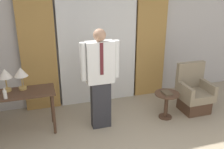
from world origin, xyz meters
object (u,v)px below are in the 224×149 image
object	(u,v)px
table_lamp_right	(21,73)
armchair	(194,94)
desk	(16,99)
book	(167,93)
bottle_near_edge	(5,94)
side_table	(166,101)
table_lamp_left	(5,75)
person	(100,76)

from	to	relation	value
table_lamp_right	armchair	size ratio (longest dim) A/B	0.40
desk	book	xyz separation A→B (m)	(2.67, -0.30, -0.12)
armchair	book	size ratio (longest dim) A/B	4.24
bottle_near_edge	desk	bearing A→B (deg)	55.05
side_table	desk	bearing A→B (deg)	173.89
desk	armchair	bearing A→B (deg)	-3.05
table_lamp_left	person	bearing A→B (deg)	-11.75
armchair	desk	bearing A→B (deg)	176.95
bottle_near_edge	armchair	distance (m)	3.52
desk	table_lamp_right	distance (m)	0.44
table_lamp_right	bottle_near_edge	distance (m)	0.45
book	table_lamp_right	bearing A→B (deg)	170.77
desk	table_lamp_left	size ratio (longest dim) A/B	3.27
desk	bottle_near_edge	world-z (taller)	bottle_near_edge
desk	table_lamp_left	world-z (taller)	table_lamp_left
table_lamp_left	table_lamp_right	distance (m)	0.25
table_lamp_right	table_lamp_left	bearing A→B (deg)	180.00
desk	bottle_near_edge	xyz separation A→B (m)	(-0.13, -0.18, 0.20)
side_table	bottle_near_edge	bearing A→B (deg)	177.89
table_lamp_left	side_table	world-z (taller)	table_lamp_left
side_table	book	bearing A→B (deg)	-149.89
table_lamp_left	table_lamp_right	world-z (taller)	same
desk	side_table	world-z (taller)	desk
person	armchair	bearing A→B (deg)	0.64
person	book	distance (m)	1.34
bottle_near_edge	armchair	world-z (taller)	armchair
table_lamp_left	side_table	distance (m)	2.92
table_lamp_left	bottle_near_edge	size ratio (longest dim) A/B	2.15
table_lamp_left	armchair	size ratio (longest dim) A/B	0.40
side_table	book	distance (m)	0.18
person	side_table	world-z (taller)	person
desk	armchair	distance (m)	3.38
desk	side_table	bearing A→B (deg)	-6.11
desk	table_lamp_right	bearing A→B (deg)	43.67
table_lamp_left	person	xyz separation A→B (m)	(1.53, -0.32, -0.08)
bottle_near_edge	side_table	distance (m)	2.86
table_lamp_right	armchair	world-z (taller)	table_lamp_right
desk	person	world-z (taller)	person
bottle_near_edge	person	size ratio (longest dim) A/B	0.10
table_lamp_right	book	bearing A→B (deg)	-9.23
side_table	table_lamp_left	bearing A→B (deg)	171.78
table_lamp_left	book	xyz separation A→B (m)	(2.79, -0.41, -0.53)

